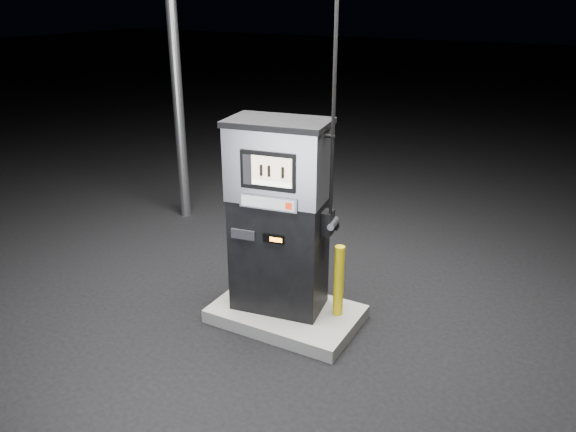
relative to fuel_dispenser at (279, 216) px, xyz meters
The scene contains 5 objects.
ground 1.24m from the fuel_dispenser, 18.20° to the right, with size 80.00×80.00×0.00m, color black.
pump_island 1.16m from the fuel_dispenser, 18.20° to the right, with size 1.60×1.00×0.15m, color slate.
fuel_dispenser is the anchor object (origin of this frame).
bollard_left 0.84m from the fuel_dispenser, 167.20° to the left, with size 0.11×0.11×0.82m, color gold.
bollard_right 0.95m from the fuel_dispenser, 12.02° to the left, with size 0.11×0.11×0.81m, color gold.
Camera 1 is at (2.63, -4.76, 3.44)m, focal length 35.00 mm.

